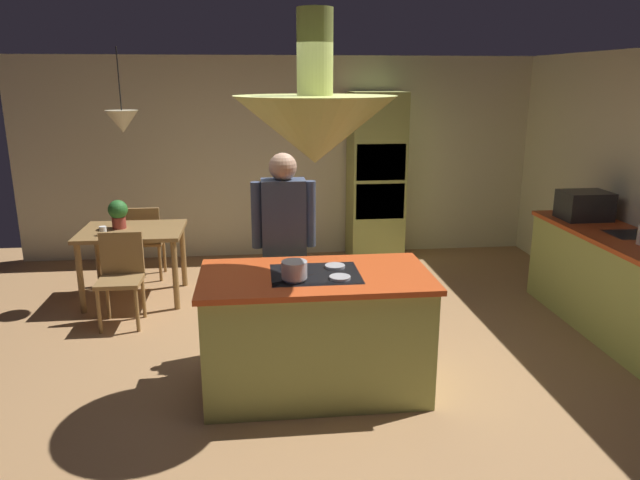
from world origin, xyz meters
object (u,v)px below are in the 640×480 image
(kitchen_island, at_px, (316,332))
(oven_tower, at_px, (376,178))
(chair_facing_island, at_px, (121,272))
(microwave_on_counter, at_px, (585,205))
(person_at_island, at_px, (284,240))
(cup_on_table, at_px, (103,231))
(potted_plant_on_table, at_px, (118,213))
(cooking_pot_on_cooktop, at_px, (294,270))
(dining_table, at_px, (133,239))
(chair_by_back_wall, at_px, (144,237))

(kitchen_island, relative_size, oven_tower, 0.79)
(oven_tower, xyz_separation_m, chair_facing_island, (-2.80, -1.78, -0.56))
(oven_tower, distance_m, microwave_on_counter, 2.52)
(person_at_island, relative_size, microwave_on_counter, 3.70)
(chair_facing_island, height_order, microwave_on_counter, microwave_on_counter)
(chair_facing_island, xyz_separation_m, cup_on_table, (-0.24, 0.43, 0.30))
(oven_tower, distance_m, chair_facing_island, 3.36)
(potted_plant_on_table, relative_size, cup_on_table, 3.33)
(cooking_pot_on_cooktop, bearing_deg, potted_plant_on_table, 126.17)
(dining_table, distance_m, cooking_pot_on_cooktop, 2.73)
(kitchen_island, distance_m, cooking_pot_on_cooktop, 0.57)
(chair_facing_island, bearing_deg, microwave_on_counter, -0.62)
(chair_facing_island, distance_m, chair_by_back_wall, 1.27)
(kitchen_island, distance_m, chair_by_back_wall, 3.22)
(chair_facing_island, relative_size, microwave_on_counter, 1.89)
(person_at_island, distance_m, microwave_on_counter, 3.11)
(cup_on_table, bearing_deg, kitchen_island, -44.32)
(cup_on_table, bearing_deg, potted_plant_on_table, 69.71)
(kitchen_island, height_order, chair_facing_island, kitchen_island)
(dining_table, relative_size, microwave_on_counter, 2.27)
(chair_facing_island, xyz_separation_m, chair_by_back_wall, (0.00, 1.27, 0.00))
(chair_by_back_wall, bearing_deg, person_at_island, 126.81)
(person_at_island, height_order, chair_by_back_wall, person_at_island)
(chair_facing_island, bearing_deg, cup_on_table, 118.97)
(dining_table, relative_size, person_at_island, 0.61)
(chair_by_back_wall, xyz_separation_m, potted_plant_on_table, (-0.14, -0.57, 0.42))
(oven_tower, relative_size, cup_on_table, 23.53)
(oven_tower, xyz_separation_m, cooking_pot_on_cooktop, (-1.26, -3.37, -0.07))
(oven_tower, distance_m, dining_table, 3.05)
(dining_table, distance_m, microwave_on_counter, 4.61)
(person_at_island, bearing_deg, oven_tower, 62.98)
(chair_facing_island, distance_m, microwave_on_counter, 4.57)
(cooking_pot_on_cooktop, bearing_deg, oven_tower, 69.52)
(potted_plant_on_table, xyz_separation_m, microwave_on_counter, (4.68, -0.75, 0.13))
(kitchen_island, xyz_separation_m, cooking_pot_on_cooktop, (-0.16, -0.13, 0.53))
(oven_tower, xyz_separation_m, cup_on_table, (-3.04, -1.35, -0.25))
(oven_tower, distance_m, cup_on_table, 3.33)
(microwave_on_counter, relative_size, cooking_pot_on_cooktop, 2.56)
(cup_on_table, bearing_deg, chair_by_back_wall, 74.29)
(chair_by_back_wall, distance_m, microwave_on_counter, 4.76)
(oven_tower, xyz_separation_m, dining_table, (-2.80, -1.14, -0.41))
(cup_on_table, relative_size, microwave_on_counter, 0.20)
(microwave_on_counter, bearing_deg, potted_plant_on_table, 170.89)
(dining_table, bearing_deg, kitchen_island, -51.01)
(chair_facing_island, relative_size, cup_on_table, 9.67)
(oven_tower, height_order, cup_on_table, oven_tower)
(kitchen_island, xyz_separation_m, potted_plant_on_table, (-1.84, 2.16, 0.47))
(oven_tower, relative_size, potted_plant_on_table, 7.06)
(chair_facing_island, bearing_deg, person_at_island, -26.27)
(kitchen_island, xyz_separation_m, chair_facing_island, (-1.70, 1.46, 0.04))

